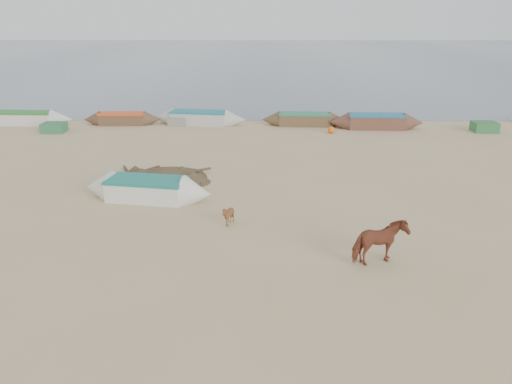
# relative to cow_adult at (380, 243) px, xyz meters

# --- Properties ---
(ground) EXTENTS (140.00, 140.00, 0.00)m
(ground) POSITION_rel_cow_adult_xyz_m (-3.75, -0.34, -0.70)
(ground) COLOR tan
(ground) RESTS_ON ground
(sea) EXTENTS (160.00, 160.00, 0.00)m
(sea) POSITION_rel_cow_adult_xyz_m (-3.75, 81.66, -0.69)
(sea) COLOR slate
(sea) RESTS_ON ground
(cow_adult) EXTENTS (1.82, 1.33, 1.40)m
(cow_adult) POSITION_rel_cow_adult_xyz_m (0.00, 0.00, 0.00)
(cow_adult) COLOR brown
(cow_adult) RESTS_ON ground
(calf_front) EXTENTS (0.91, 0.88, 0.77)m
(calf_front) POSITION_rel_cow_adult_xyz_m (-4.74, 2.89, -0.32)
(calf_front) COLOR brown
(calf_front) RESTS_ON ground
(near_canoe) EXTENTS (5.53, 2.33, 0.88)m
(near_canoe) POSITION_rel_cow_adult_xyz_m (-8.22, 5.54, -0.26)
(near_canoe) COLOR white
(near_canoe) RESTS_ON ground
(debris_pile) EXTENTS (5.20, 5.20, 0.54)m
(debris_pile) POSITION_rel_cow_adult_xyz_m (-8.02, 8.26, -0.43)
(debris_pile) COLOR brown
(debris_pile) RESTS_ON ground
(waterline_canoes) EXTENTS (57.97, 4.22, 0.97)m
(waterline_canoes) POSITION_rel_cow_adult_xyz_m (-4.03, 20.14, -0.26)
(waterline_canoes) COLOR brown
(waterline_canoes) RESTS_ON ground
(beach_clutter) EXTENTS (43.57, 4.22, 0.64)m
(beach_clutter) POSITION_rel_cow_adult_xyz_m (0.27, 19.17, -0.40)
(beach_clutter) COLOR #327044
(beach_clutter) RESTS_ON ground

